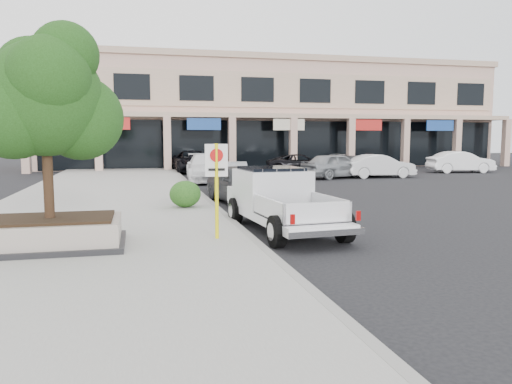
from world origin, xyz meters
TOP-DOWN VIEW (x-y plane):
  - ground at (0.00, 0.00)m, footprint 120.00×120.00m
  - sidewalk at (-5.50, 6.00)m, footprint 8.00×52.00m
  - curb at (-1.55, 6.00)m, footprint 0.20×52.00m
  - strip_mall at (8.00, 33.93)m, footprint 40.55×12.43m
  - planter at (-6.17, 0.25)m, footprint 3.20×2.20m
  - planter_tree at (-6.04, 0.41)m, footprint 2.90×2.55m
  - no_parking_sign at (-2.40, 0.38)m, footprint 0.55×0.09m
  - hedge at (-2.64, 6.01)m, footprint 1.10×0.99m
  - pickup_truck at (-0.35, 1.60)m, footprint 2.50×5.68m
  - curb_car_a at (-0.29, 7.72)m, footprint 2.43×4.73m
  - curb_car_b at (-0.01, 11.41)m, footprint 2.09×4.53m
  - curb_car_c at (-0.28, 17.70)m, footprint 2.68×5.80m
  - curb_car_d at (-0.26, 25.39)m, footprint 2.82×5.86m
  - lot_car_a at (8.00, 18.07)m, footprint 5.07×3.28m
  - lot_car_b at (10.94, 17.95)m, footprint 4.57×1.72m
  - lot_car_c at (10.31, 19.57)m, footprint 5.01×2.86m
  - lot_car_d at (7.12, 22.29)m, footprint 5.35×3.16m
  - lot_car_e at (12.49, 27.64)m, footprint 4.19×2.96m
  - lot_car_f at (18.96, 20.79)m, footprint 4.90×2.23m

SIDE VIEW (x-z plane):
  - ground at x=0.00m, z-range 0.00..0.00m
  - sidewalk at x=-5.50m, z-range 0.00..0.15m
  - curb at x=-1.55m, z-range 0.00..0.15m
  - planter at x=-6.17m, z-range 0.14..0.82m
  - hedge at x=-2.64m, z-range 0.15..1.08m
  - lot_car_e at x=12.49m, z-range 0.00..1.33m
  - lot_car_c at x=10.31m, z-range 0.00..1.37m
  - lot_car_d at x=7.12m, z-range 0.00..1.40m
  - curb_car_b at x=-0.01m, z-range 0.00..1.44m
  - lot_car_b at x=10.94m, z-range 0.00..1.49m
  - curb_car_a at x=-0.29m, z-range 0.00..1.54m
  - lot_car_f at x=18.96m, z-range 0.00..1.56m
  - lot_car_a at x=8.00m, z-range 0.00..1.61m
  - curb_car_d at x=-0.26m, z-range 0.00..1.61m
  - curb_car_c at x=-0.28m, z-range 0.00..1.64m
  - pickup_truck at x=-0.35m, z-range 0.00..1.74m
  - no_parking_sign at x=-2.40m, z-range 0.48..2.78m
  - planter_tree at x=-6.04m, z-range 1.41..5.41m
  - strip_mall at x=8.00m, z-range 0.00..9.50m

